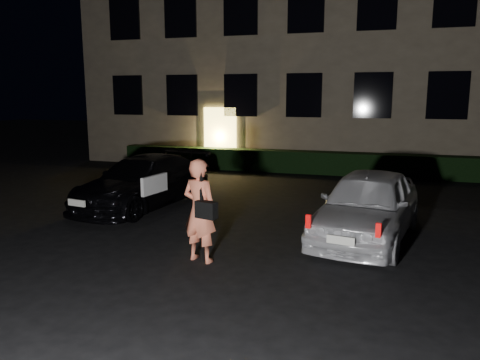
% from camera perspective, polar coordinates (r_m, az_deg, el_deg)
% --- Properties ---
extents(ground, '(80.00, 80.00, 0.00)m').
position_cam_1_polar(ground, '(8.73, -4.77, -9.98)').
color(ground, black).
rests_on(ground, ground).
extents(building, '(20.00, 8.11, 12.00)m').
position_cam_1_polar(building, '(22.98, 9.73, 17.66)').
color(building, '#6D604E').
rests_on(building, ground).
extents(hedge, '(15.00, 0.70, 0.85)m').
position_cam_1_polar(hedge, '(18.53, 7.38, 2.21)').
color(hedge, black).
rests_on(hedge, ground).
extents(sedan, '(2.63, 4.94, 1.36)m').
position_cam_1_polar(sedan, '(13.08, -11.72, -0.19)').
color(sedan, black).
rests_on(sedan, ground).
extents(hatch, '(2.46, 4.55, 1.47)m').
position_cam_1_polar(hatch, '(10.26, 15.30, -2.94)').
color(hatch, silver).
rests_on(hatch, ground).
extents(man, '(0.80, 0.63, 1.91)m').
position_cam_1_polar(man, '(8.54, -4.89, -3.71)').
color(man, '#FF7F5B').
rests_on(man, ground).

